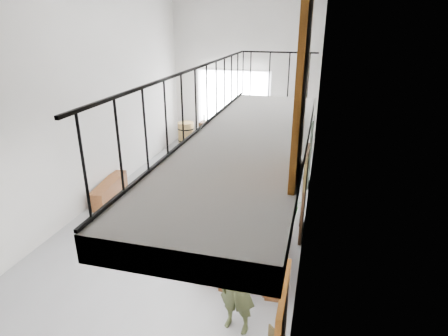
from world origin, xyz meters
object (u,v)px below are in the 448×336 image
(bench_inner, at_px, (221,249))
(oak_barrel, at_px, (186,134))
(tasting_table, at_px, (251,230))
(serving_counter, at_px, (220,133))
(host_standing, at_px, (238,286))
(side_bench, at_px, (109,190))
(bicycle_near, at_px, (262,138))

(bench_inner, xyz_separation_m, oak_barrel, (-3.24, 6.79, 0.25))
(tasting_table, distance_m, serving_counter, 7.78)
(host_standing, bearing_deg, tasting_table, 105.87)
(serving_counter, bearing_deg, host_standing, -74.07)
(oak_barrel, distance_m, serving_counter, 1.34)
(side_bench, xyz_separation_m, host_standing, (4.42, -3.65, 0.57))
(bench_inner, distance_m, oak_barrel, 7.53)
(tasting_table, relative_size, serving_counter, 1.47)
(bicycle_near, bearing_deg, host_standing, -169.18)
(bench_inner, relative_size, serving_counter, 1.14)
(tasting_table, height_order, side_bench, tasting_table)
(oak_barrel, bearing_deg, side_bench, -95.09)
(serving_counter, xyz_separation_m, bicycle_near, (1.70, -0.41, 0.06))
(tasting_table, height_order, bench_inner, tasting_table)
(side_bench, bearing_deg, tasting_table, -23.37)
(serving_counter, bearing_deg, bench_inner, -75.60)
(bench_inner, distance_m, serving_counter, 7.63)
(serving_counter, height_order, bicycle_near, bicycle_near)
(bicycle_near, bearing_deg, tasting_table, -168.48)
(oak_barrel, relative_size, serving_counter, 0.57)
(tasting_table, xyz_separation_m, oak_barrel, (-3.85, 6.75, -0.24))
(tasting_table, xyz_separation_m, bench_inner, (-0.61, -0.04, -0.50))
(side_bench, height_order, serving_counter, serving_counter)
(oak_barrel, bearing_deg, tasting_table, -60.29)
(bench_inner, bearing_deg, bicycle_near, 89.81)
(side_bench, relative_size, serving_counter, 1.07)
(side_bench, xyz_separation_m, serving_counter, (1.65, 5.46, 0.18))
(serving_counter, bearing_deg, bicycle_near, -14.41)
(bench_inner, xyz_separation_m, serving_counter, (-2.03, 7.36, 0.22))
(side_bench, height_order, host_standing, host_standing)
(tasting_table, distance_m, bench_inner, 0.79)
(side_bench, relative_size, bicycle_near, 0.93)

